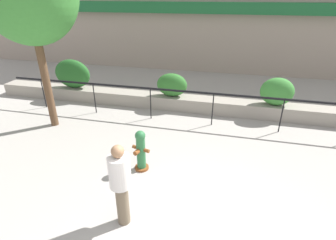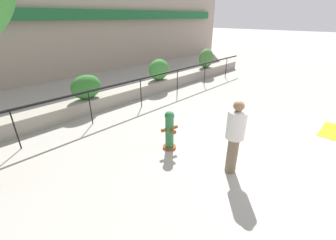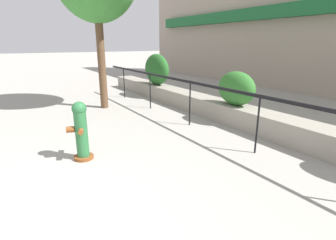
# 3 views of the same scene
# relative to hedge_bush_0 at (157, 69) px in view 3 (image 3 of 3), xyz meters

# --- Properties ---
(planter_wall_low) EXTENTS (18.00, 0.70, 0.50)m
(planter_wall_low) POSITION_rel_hedge_bush_0_xyz_m (5.79, 0.00, -0.83)
(planter_wall_low) COLOR gray
(planter_wall_low) RESTS_ON ground
(fence_railing_segment) EXTENTS (15.00, 0.05, 1.15)m
(fence_railing_segment) POSITION_rel_hedge_bush_0_xyz_m (5.79, -1.10, -0.07)
(fence_railing_segment) COLOR black
(fence_railing_segment) RESTS_ON ground
(hedge_bush_0) EXTENTS (1.53, 0.60, 1.17)m
(hedge_bush_0) POSITION_rel_hedge_bush_0_xyz_m (0.00, 0.00, 0.00)
(hedge_bush_0) COLOR #235B23
(hedge_bush_0) RESTS_ON planter_wall_low
(hedge_bush_1) EXTENTS (1.15, 0.62, 0.87)m
(hedge_bush_1) POSITION_rel_hedge_bush_0_xyz_m (4.15, 0.00, -0.15)
(hedge_bush_1) COLOR #2D6B28
(hedge_bush_1) RESTS_ON planter_wall_low
(fire_hydrant) EXTENTS (0.48, 0.47, 1.08)m
(fire_hydrant) POSITION_rel_hedge_bush_0_xyz_m (4.29, -4.01, -0.53)
(fire_hydrant) COLOR brown
(fire_hydrant) RESTS_ON ground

